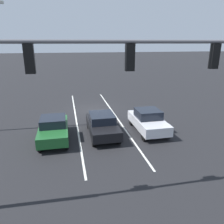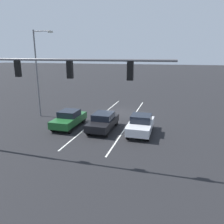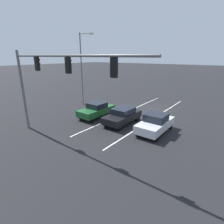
{
  "view_description": "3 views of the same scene",
  "coord_description": "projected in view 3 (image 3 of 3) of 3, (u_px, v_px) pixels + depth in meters",
  "views": [
    {
      "loc": [
        2.31,
        19.75,
        6.1
      ],
      "look_at": [
        -0.43,
        6.84,
        1.86
      ],
      "focal_mm": 35.0,
      "sensor_mm": 36.0,
      "label": 1
    },
    {
      "loc": [
        -5.57,
        23.26,
        6.43
      ],
      "look_at": [
        -0.95,
        6.9,
        1.9
      ],
      "focal_mm": 35.0,
      "sensor_mm": 36.0,
      "label": 2
    },
    {
      "loc": [
        -8.57,
        18.96,
        6.12
      ],
      "look_at": [
        0.43,
        7.26,
        1.36
      ],
      "focal_mm": 28.0,
      "sensor_mm": 36.0,
      "label": 3
    }
  ],
  "objects": [
    {
      "name": "car_darkgreen_rightlane_front",
      "position": [
        97.0,
        110.0,
        18.18
      ],
      "size": [
        1.79,
        4.13,
        1.52
      ],
      "color": "#1E5928",
      "rests_on": "ground_plane"
    },
    {
      "name": "lane_stripe_center_divider",
      "position": [
        128.0,
        111.0,
        20.23
      ],
      "size": [
        0.12,
        17.06,
        0.01
      ],
      "primitive_type": "cube",
      "color": "silver",
      "rests_on": "ground_plane"
    },
    {
      "name": "street_lamp_right_shoulder",
      "position": [
        83.0,
        65.0,
        21.25
      ],
      "size": [
        2.16,
        0.24,
        8.71
      ],
      "color": "slate",
      "rests_on": "ground_plane"
    },
    {
      "name": "traffic_signal_gantry",
      "position": [
        49.0,
        74.0,
        11.81
      ],
      "size": [
        11.93,
        0.37,
        6.56
      ],
      "color": "slate",
      "rests_on": "ground_plane"
    },
    {
      "name": "car_black_midlane_front",
      "position": [
        123.0,
        115.0,
        16.39
      ],
      "size": [
        1.83,
        4.2,
        1.49
      ],
      "color": "black",
      "rests_on": "ground_plane"
    },
    {
      "name": "lane_stripe_left_divider",
      "position": [
        156.0,
        117.0,
        18.26
      ],
      "size": [
        0.12,
        17.06,
        0.01
      ],
      "primitive_type": "cube",
      "color": "silver",
      "rests_on": "ground_plane"
    },
    {
      "name": "car_silver_leftlane_front",
      "position": [
        155.0,
        123.0,
        14.47
      ],
      "size": [
        1.83,
        4.08,
        1.59
      ],
      "color": "silver",
      "rests_on": "ground_plane"
    },
    {
      "name": "ground_plane",
      "position": [
        151.0,
        109.0,
        21.16
      ],
      "size": [
        240.0,
        240.0,
        0.0
      ],
      "primitive_type": "plane",
      "color": "black"
    }
  ]
}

